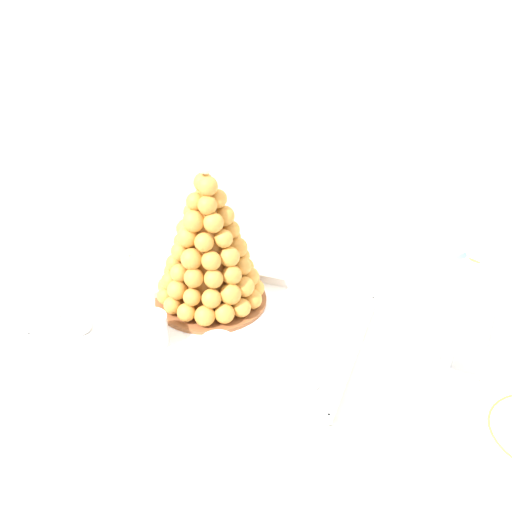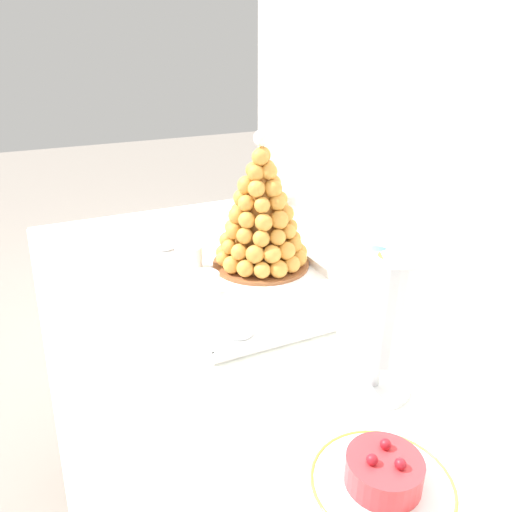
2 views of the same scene
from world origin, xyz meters
name	(u,v)px [view 2 (image 2 of 2)]	position (x,y,z in m)	size (l,w,h in m)	color
buffet_table	(266,363)	(0.00, 0.00, 0.70)	(1.50, 0.78, 0.80)	brown
serving_tray	(240,275)	(-0.20, 0.03, 0.81)	(0.58, 0.36, 0.02)	white
croquembouche	(261,216)	(-0.22, 0.10, 0.93)	(0.23, 0.23, 0.31)	brown
dessert_cup_left	(165,239)	(-0.42, -0.08, 0.83)	(0.05, 0.05, 0.05)	silver
dessert_cup_mid_left	(189,259)	(-0.27, -0.06, 0.84)	(0.06, 0.06, 0.06)	silver
dessert_cup_centre	(205,286)	(-0.13, -0.08, 0.83)	(0.06, 0.06, 0.05)	silver
dessert_cup_mid_right	(238,320)	(0.02, -0.07, 0.83)	(0.06, 0.06, 0.05)	silver
creme_brulee_ramekin	(236,241)	(-0.36, 0.09, 0.82)	(0.09, 0.09, 0.02)	white
macaron_goblet	(381,304)	(0.24, 0.06, 0.95)	(0.12, 0.12, 0.24)	white
fruit_tart_plate	(383,477)	(0.40, -0.04, 0.82)	(0.18, 0.18, 0.06)	white
wine_glass	(288,199)	(-0.35, 0.24, 0.92)	(0.08, 0.08, 0.16)	silver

